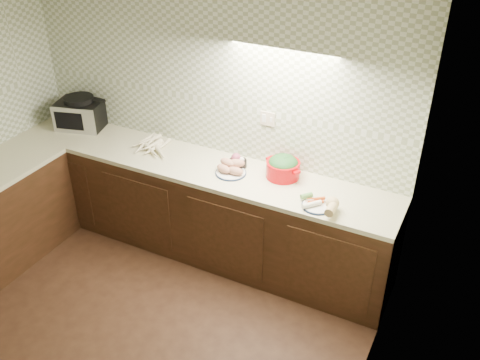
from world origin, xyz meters
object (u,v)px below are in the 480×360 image
at_px(sweet_potato_plate, 231,168).
at_px(dutch_oven, 283,167).
at_px(toaster_oven, 81,113).
at_px(veg_plate, 324,204).
at_px(parsnip_pile, 153,147).
at_px(onion_bowl, 237,162).

height_order(sweet_potato_plate, dutch_oven, dutch_oven).
bearing_deg(toaster_oven, veg_plate, -21.81).
bearing_deg(sweet_potato_plate, toaster_oven, 175.34).
xyz_separation_m(parsnip_pile, onion_bowl, (0.81, 0.09, 0.01)).
xyz_separation_m(toaster_oven, parsnip_pile, (0.91, -0.10, -0.11)).
xyz_separation_m(toaster_oven, veg_plate, (2.60, -0.28, -0.10)).
height_order(sweet_potato_plate, onion_bowl, same).
xyz_separation_m(dutch_oven, veg_plate, (0.46, -0.29, -0.05)).
bearing_deg(sweet_potato_plate, parsnip_pile, 177.37).
distance_m(toaster_oven, onion_bowl, 1.72).
bearing_deg(parsnip_pile, onion_bowl, 6.46).
height_order(toaster_oven, dutch_oven, toaster_oven).
distance_m(sweet_potato_plate, onion_bowl, 0.13).
bearing_deg(parsnip_pile, toaster_oven, 173.53).
bearing_deg(veg_plate, parsnip_pile, 173.85).
xyz_separation_m(sweet_potato_plate, onion_bowl, (-0.01, 0.13, -0.00)).
bearing_deg(dutch_oven, veg_plate, -9.64).
relative_size(onion_bowl, dutch_oven, 0.43).
relative_size(parsnip_pile, onion_bowl, 2.24).
bearing_deg(toaster_oven, parsnip_pile, -22.01).
bearing_deg(onion_bowl, veg_plate, -17.35).
relative_size(toaster_oven, onion_bowl, 3.26).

